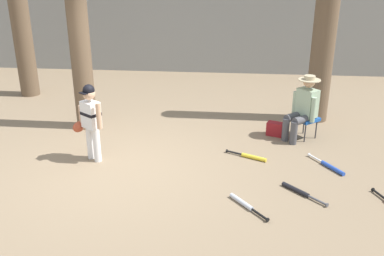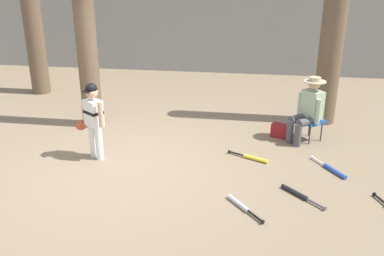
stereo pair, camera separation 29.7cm
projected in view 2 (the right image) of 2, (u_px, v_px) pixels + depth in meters
ground_plane at (121, 168)px, 6.85m from camera, size 60.00×60.00×0.00m
concrete_back_wall at (186, 19)px, 12.44m from camera, size 18.00×0.36×3.07m
tree_near_player at (84, 14)px, 7.88m from camera, size 0.57×0.57×4.95m
tree_behind_spectator at (333, 31)px, 8.17m from camera, size 0.62×0.62×4.29m
young_ballplayer at (93, 116)px, 6.95m from camera, size 0.60×0.39×1.31m
folding_stool at (311, 121)px, 7.81m from camera, size 0.56×0.56×0.41m
seated_spectator at (308, 108)px, 7.66m from camera, size 0.64×0.61×1.20m
handbag_beside_stool at (281, 131)px, 8.00m from camera, size 0.38×0.29×0.26m
bat_yellow_trainer at (252, 158)px, 7.12m from camera, size 0.69×0.37×0.07m
bat_blue_youth at (332, 170)px, 6.72m from camera, size 0.48×0.72×0.07m
bat_black_composite at (298, 194)px, 6.02m from camera, size 0.58×0.60×0.07m
bat_aluminum_silver at (241, 205)px, 5.74m from camera, size 0.52×0.62×0.07m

